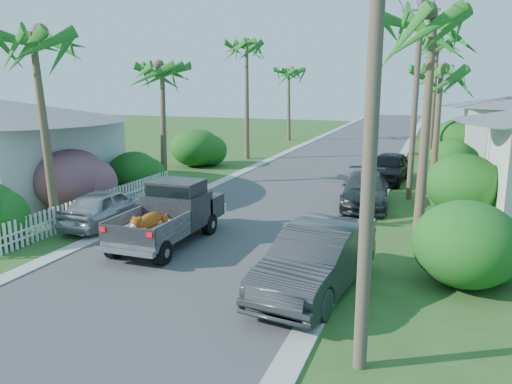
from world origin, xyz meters
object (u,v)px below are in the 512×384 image
at_px(palm_l_c, 247,43).
at_px(utility_pole_a, 371,127).
at_px(palm_l_b, 161,66).
at_px(palm_l_d, 289,70).
at_px(utility_pole_c, 426,93).
at_px(parked_car_rf, 388,168).
at_px(utility_pole_d, 431,90).
at_px(parked_car_rn, 316,261).
at_px(palm_l_a, 36,34).
at_px(pickup_truck, 173,212).
at_px(palm_r_b, 442,69).
at_px(parked_car_ln, 106,207).
at_px(palm_r_d, 442,67).
at_px(parked_car_rm, 365,190).
at_px(utility_pole_b, 415,99).
at_px(palm_r_a, 434,12).
at_px(palm_r_c, 438,40).

bearing_deg(palm_l_c, utility_pole_a, -64.20).
bearing_deg(palm_l_b, palm_l_d, 89.22).
relative_size(palm_l_c, utility_pole_c, 1.02).
relative_size(parked_car_rf, utility_pole_d, 0.52).
bearing_deg(palm_l_b, parked_car_rn, -45.20).
bearing_deg(palm_l_a, pickup_truck, 8.73).
relative_size(palm_r_b, utility_pole_c, 0.80).
xyz_separation_m(pickup_truck, parked_car_rn, (5.60, -2.55, -0.17)).
bearing_deg(parked_car_ln, palm_r_d, -109.28).
distance_m(parked_car_rf, palm_l_a, 18.37).
bearing_deg(parked_car_rm, parked_car_rn, -95.53).
distance_m(palm_l_b, palm_l_d, 22.00).
bearing_deg(utility_pole_b, parked_car_ln, -140.99).
bearing_deg(palm_r_d, pickup_truck, -102.63).
height_order(palm_r_d, utility_pole_a, utility_pole_a).
height_order(parked_car_ln, palm_l_b, palm_l_b).
bearing_deg(palm_l_c, palm_l_d, 92.39).
xyz_separation_m(parked_car_rf, palm_r_a, (2.03, -10.80, 6.62)).
distance_m(palm_l_a, palm_l_d, 31.01).
bearing_deg(utility_pole_d, palm_l_d, -143.36).
bearing_deg(palm_r_c, parked_car_rn, -95.13).
height_order(parked_car_rm, parked_car_ln, parked_car_ln).
relative_size(parked_car_rn, utility_pole_d, 0.57).
xyz_separation_m(palm_r_b, utility_pole_d, (-1.00, 28.00, -1.35)).
distance_m(palm_r_c, utility_pole_a, 28.23).
bearing_deg(palm_r_b, parked_car_rn, -100.76).
bearing_deg(parked_car_rn, palm_r_b, 86.98).
xyz_separation_m(pickup_truck, utility_pole_c, (7.23, 24.30, 3.59)).
bearing_deg(utility_pole_c, parked_car_rm, -95.91).
bearing_deg(utility_pole_d, palm_r_c, -87.98).
bearing_deg(palm_r_a, palm_r_d, 89.66).
bearing_deg(palm_r_c, utility_pole_d, 92.02).
xyz_separation_m(parked_car_rf, utility_pole_a, (1.33, -18.80, 3.80)).
distance_m(palm_l_c, utility_pole_a, 26.86).
distance_m(palm_l_a, utility_pole_b, 15.64).
distance_m(parked_car_ln, palm_l_d, 30.14).
xyz_separation_m(palm_l_d, palm_r_b, (13.10, -19.00, -0.49)).
bearing_deg(utility_pole_b, palm_l_b, -175.39).
height_order(palm_r_d, utility_pole_c, utility_pole_c).
bearing_deg(utility_pole_a, parked_car_ln, 148.55).
height_order(parked_car_rm, utility_pole_a, utility_pole_a).
xyz_separation_m(parked_car_ln, utility_pole_b, (10.55, 8.55, 3.89)).
bearing_deg(utility_pole_d, utility_pole_b, -90.00).
relative_size(parked_car_rn, palm_r_b, 0.71).
distance_m(parked_car_rf, palm_r_b, 5.93).
bearing_deg(palm_l_d, utility_pole_a, -71.42).
height_order(palm_l_c, utility_pole_b, palm_l_c).
height_order(palm_l_b, palm_r_a, palm_r_a).
distance_m(pickup_truck, palm_l_c, 20.04).
xyz_separation_m(palm_r_a, palm_r_d, (0.20, 34.00, -0.69)).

